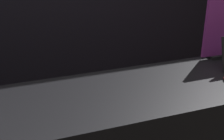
# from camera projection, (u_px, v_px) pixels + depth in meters

# --- Properties ---
(promo_stand_back) EXTENTS (0.33, 0.07, 0.45)m
(promo_stand_back) POSITION_uv_depth(u_px,v_px,m) (224.00, 30.00, 2.28)
(promo_stand_back) COLOR black
(promo_stand_back) RESTS_ON display_counter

